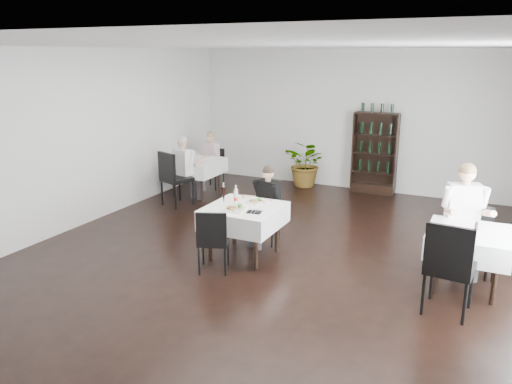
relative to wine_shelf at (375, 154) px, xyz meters
The scene contains 23 objects.
room_shell 4.40m from the wine_shelf, 97.92° to the right, with size 9.00×9.00×9.00m.
wine_shelf is the anchor object (origin of this frame).
main_table 4.41m from the wine_shelf, 101.78° to the right, with size 1.03×1.03×0.77m.
left_table 3.77m from the wine_shelf, 151.20° to the right, with size 0.98×0.98×0.77m.
right_table 4.54m from the wine_shelf, 62.38° to the right, with size 0.98×0.98×0.77m.
potted_tree 1.51m from the wine_shelf, behind, with size 0.94×0.82×1.05m, color #1F561D.
main_chair_far 3.70m from the wine_shelf, 103.81° to the right, with size 0.46×0.46×0.92m.
main_chair_near 5.12m from the wine_shelf, 101.53° to the right, with size 0.53×0.54×0.89m.
left_chair_far 3.49m from the wine_shelf, 161.81° to the right, with size 0.40×0.41×0.87m.
left_chair_near 4.24m from the wine_shelf, 140.94° to the right, with size 0.63×0.63×1.08m.
right_chair_far 4.07m from the wine_shelf, 57.88° to the right, with size 0.43×0.43×0.92m.
right_chair_near 5.23m from the wine_shelf, 68.14° to the right, with size 0.55×0.56×1.12m.
diner_main 3.82m from the wine_shelf, 102.52° to the right, with size 0.53×0.57×1.25m.
diner_left_far 3.57m from the wine_shelf, 160.29° to the right, with size 0.55×0.58×1.26m.
diner_left_near 3.97m from the wine_shelf, 144.54° to the right, with size 0.55×0.58×1.35m.
diner_right_far 4.05m from the wine_shelf, 60.45° to the right, with size 0.66×0.70×1.51m.
plate_far 4.15m from the wine_shelf, 101.61° to the right, with size 0.28×0.28×0.07m.
plate_near 4.63m from the wine_shelf, 101.69° to the right, with size 0.31×0.31×0.09m.
pilsner_dark 4.49m from the wine_shelf, 105.93° to the right, with size 0.07×0.07×0.32m.
pilsner_lager 4.37m from the wine_shelf, 104.21° to the right, with size 0.06×0.06×0.28m.
coke_bottle 4.41m from the wine_shelf, 103.75° to the right, with size 0.06×0.06×0.24m.
napkin_cutlery 4.55m from the wine_shelf, 98.16° to the right, with size 0.23×0.22×0.02m.
pepper_mill 4.48m from the wine_shelf, 61.06° to the right, with size 0.04×0.04×0.10m, color black.
Camera 1 is at (2.83, -6.11, 2.90)m, focal length 35.00 mm.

